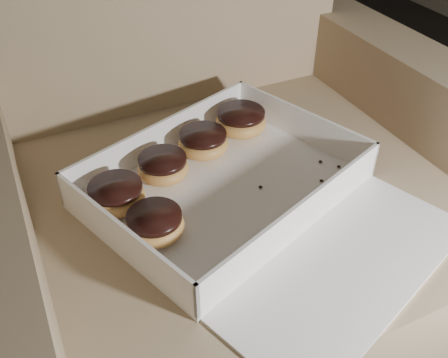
% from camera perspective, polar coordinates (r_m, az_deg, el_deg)
% --- Properties ---
extents(floor, '(4.50, 4.50, 0.00)m').
position_cam_1_polar(floor, '(1.27, -3.66, -13.81)').
color(floor, black).
rests_on(floor, ground).
extents(armchair, '(0.96, 0.81, 1.00)m').
position_cam_1_polar(armchair, '(1.03, -0.17, -3.84)').
color(armchair, '#927E5D').
rests_on(armchair, floor).
extents(bakery_box, '(0.58, 0.63, 0.07)m').
position_cam_1_polar(bakery_box, '(0.84, 2.44, -1.99)').
color(bakery_box, white).
rests_on(bakery_box, armchair).
extents(donut_a, '(0.09, 0.09, 0.05)m').
position_cam_1_polar(donut_a, '(0.83, -12.20, -1.85)').
color(donut_a, '#E89851').
rests_on(donut_a, bakery_box).
extents(donut_b, '(0.09, 0.09, 0.05)m').
position_cam_1_polar(donut_b, '(0.77, -7.89, -5.17)').
color(donut_b, '#E89851').
rests_on(donut_b, bakery_box).
extents(donut_c, '(0.09, 0.09, 0.05)m').
position_cam_1_polar(donut_c, '(0.93, -2.40, 4.20)').
color(donut_c, '#E89851').
rests_on(donut_c, bakery_box).
extents(donut_d, '(0.09, 0.09, 0.05)m').
position_cam_1_polar(donut_d, '(0.88, -6.98, 1.38)').
color(donut_d, '#E89851').
rests_on(donut_d, bakery_box).
extents(donut_e, '(0.10, 0.10, 0.05)m').
position_cam_1_polar(donut_e, '(0.99, 1.93, 6.62)').
color(donut_e, '#E89851').
rests_on(donut_e, bakery_box).
extents(crumb_a, '(0.01, 0.01, 0.00)m').
position_cam_1_polar(crumb_a, '(0.87, 4.21, -0.90)').
color(crumb_a, black).
rests_on(crumb_a, bakery_box).
extents(crumb_b, '(0.01, 0.01, 0.00)m').
position_cam_1_polar(crumb_b, '(0.93, 12.99, 1.40)').
color(crumb_b, black).
rests_on(crumb_b, bakery_box).
extents(crumb_c, '(0.01, 0.01, 0.00)m').
position_cam_1_polar(crumb_c, '(0.94, 10.97, 1.97)').
color(crumb_c, black).
rests_on(crumb_c, bakery_box).
extents(crumb_d, '(0.01, 0.01, 0.00)m').
position_cam_1_polar(crumb_d, '(0.89, 11.09, -0.19)').
color(crumb_d, black).
rests_on(crumb_d, bakery_box).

